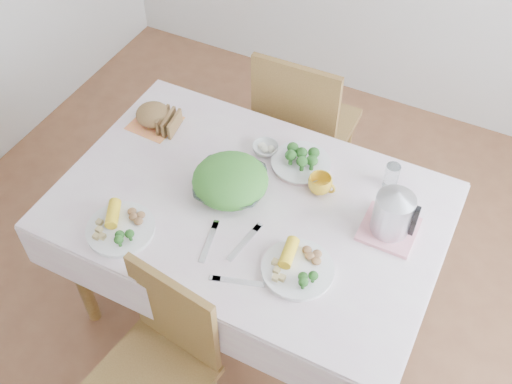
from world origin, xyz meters
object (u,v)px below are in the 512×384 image
at_px(chair_near, 149,377).
at_px(dinner_plate_right, 298,269).
at_px(electric_kettle, 394,210).
at_px(dining_table, 250,260).
at_px(chair_far, 307,128).
at_px(yellow_mug, 320,184).
at_px(salad_bowl, 231,185).
at_px(dinner_plate_left, 121,229).

relative_size(chair_near, dinner_plate_right, 3.33).
xyz_separation_m(dinner_plate_right, electric_kettle, (0.23, 0.32, 0.11)).
bearing_deg(dinner_plate_right, electric_kettle, 54.35).
height_order(dining_table, dinner_plate_right, dinner_plate_right).
bearing_deg(dining_table, electric_kettle, 12.45).
xyz_separation_m(chair_far, electric_kettle, (0.62, -0.70, 0.42)).
bearing_deg(chair_far, dining_table, 94.96).
bearing_deg(electric_kettle, yellow_mug, 149.99).
relative_size(dinner_plate_right, yellow_mug, 2.71).
relative_size(dining_table, yellow_mug, 14.45).
height_order(chair_near, chair_far, chair_far).
xyz_separation_m(salad_bowl, dinner_plate_right, (0.40, -0.23, -0.02)).
relative_size(chair_near, electric_kettle, 4.30).
distance_m(chair_far, yellow_mug, 0.78).
distance_m(chair_far, dinner_plate_left, 1.23).
distance_m(chair_far, salad_bowl, 0.86).
bearing_deg(chair_far, yellow_mug, 114.87).
height_order(dining_table, salad_bowl, salad_bowl).
relative_size(chair_near, salad_bowl, 3.09).
relative_size(dining_table, dinner_plate_left, 5.36).
xyz_separation_m(dinner_plate_left, yellow_mug, (0.59, 0.53, 0.03)).
bearing_deg(chair_near, dinner_plate_left, 139.28).
bearing_deg(dinner_plate_left, yellow_mug, 41.80).
distance_m(chair_near, electric_kettle, 1.08).
bearing_deg(chair_near, dinner_plate_right, 60.48).
bearing_deg(dinner_plate_left, electric_kettle, 26.92).
bearing_deg(yellow_mug, dinner_plate_left, -138.20).
xyz_separation_m(dining_table, dinner_plate_right, (0.30, -0.21, 0.40)).
relative_size(dining_table, chair_near, 1.60).
height_order(salad_bowl, electric_kettle, electric_kettle).
relative_size(salad_bowl, yellow_mug, 2.93).
bearing_deg(dinner_plate_left, salad_bowl, 53.07).
distance_m(dinner_plate_right, yellow_mug, 0.40).
height_order(chair_far, dinner_plate_right, chair_far).
bearing_deg(salad_bowl, dinner_plate_left, -126.93).
relative_size(chair_near, chair_far, 0.89).
xyz_separation_m(chair_far, yellow_mug, (0.31, -0.63, 0.34)).
height_order(dining_table, yellow_mug, yellow_mug).
height_order(dinner_plate_right, electric_kettle, electric_kettle).
distance_m(chair_near, dinner_plate_left, 0.55).
xyz_separation_m(salad_bowl, electric_kettle, (0.63, 0.09, 0.09)).
bearing_deg(dining_table, yellow_mug, 40.31).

